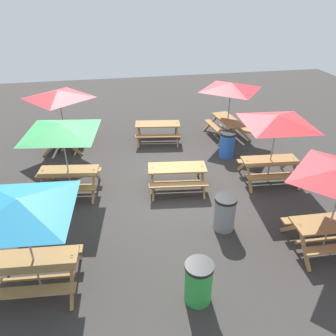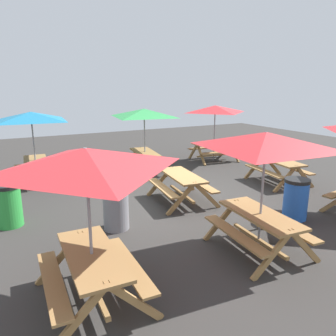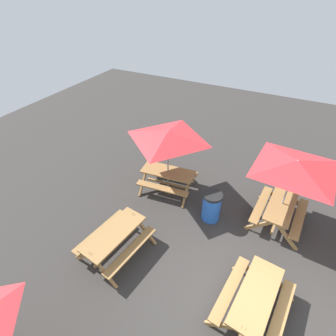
{
  "view_description": "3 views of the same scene",
  "coord_description": "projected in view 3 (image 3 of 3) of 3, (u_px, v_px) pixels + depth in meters",
  "views": [
    {
      "loc": [
        -1.75,
        -8.76,
        5.79
      ],
      "look_at": [
        -0.2,
        -0.35,
        0.9
      ],
      "focal_mm": 35.0,
      "sensor_mm": 36.0,
      "label": 1
    },
    {
      "loc": [
        7.46,
        -4.43,
        3.1
      ],
      "look_at": [
        -0.2,
        -0.35,
        0.9
      ],
      "focal_mm": 35.0,
      "sensor_mm": 36.0,
      "label": 2
    },
    {
      "loc": [
        -3.21,
        0.29,
        6.17
      ],
      "look_at": [
        3.07,
        3.48,
        0.9
      ],
      "focal_mm": 28.0,
      "sensor_mm": 36.0,
      "label": 3
    }
  ],
  "objects": [
    {
      "name": "ground_plane",
      "position": [
        244.0,
        315.0,
        5.88
      ],
      "size": [
        28.07,
        28.07,
        0.0
      ],
      "primitive_type": "plane",
      "color": "#33302D",
      "rests_on": "ground"
    },
    {
      "name": "picnic_table_0",
      "position": [
        255.0,
        299.0,
        5.61
      ],
      "size": [
        1.95,
        1.71,
        0.81
      ],
      "rotation": [
        0.0,
        0.0,
        -0.12
      ],
      "color": "olive",
      "rests_on": "ground"
    },
    {
      "name": "picnic_table_1",
      "position": [
        168.0,
        140.0,
        8.15
      ],
      "size": [
        2.21,
        2.21,
        2.34
      ],
      "rotation": [
        0.0,
        0.0,
        1.68
      ],
      "color": "olive",
      "rests_on": "ground"
    },
    {
      "name": "picnic_table_2",
      "position": [
        115.0,
        238.0,
        6.9
      ],
      "size": [
        1.97,
        1.74,
        0.81
      ],
      "rotation": [
        0.0,
        0.0,
        -0.14
      ],
      "color": "olive",
      "rests_on": "ground"
    },
    {
      "name": "picnic_table_3",
      "position": [
        294.0,
        170.0,
        6.91
      ],
      "size": [
        2.82,
        2.82,
        2.34
      ],
      "rotation": [
        0.0,
        0.0,
        -0.08
      ],
      "color": "olive",
      "rests_on": "ground"
    },
    {
      "name": "trash_bin_blue",
      "position": [
        211.0,
        206.0,
        7.92
      ],
      "size": [
        0.59,
        0.59,
        0.98
      ],
      "color": "blue",
      "rests_on": "ground"
    }
  ]
}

